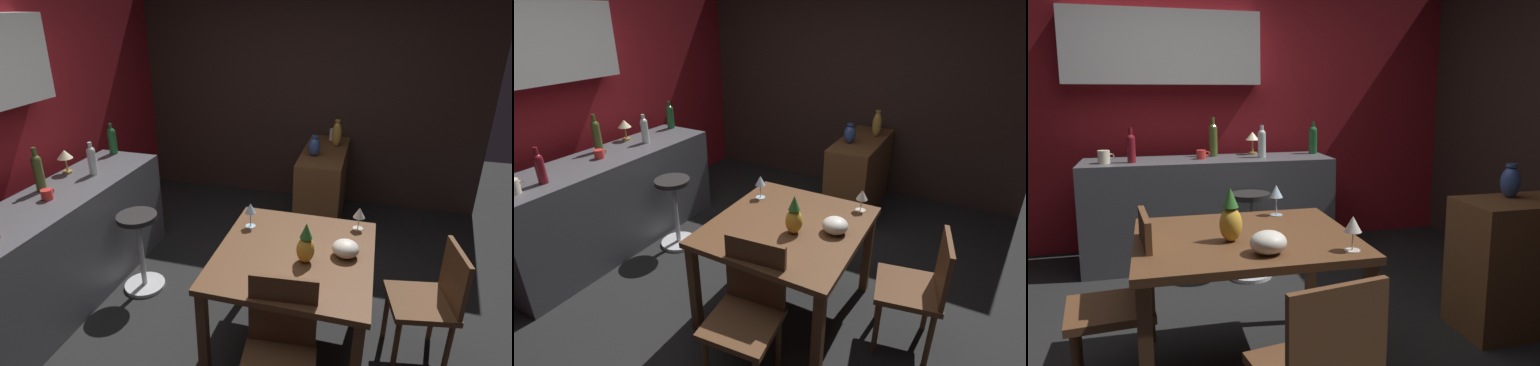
# 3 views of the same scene
# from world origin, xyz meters

# --- Properties ---
(ground_plane) EXTENTS (9.00, 9.00, 0.00)m
(ground_plane) POSITION_xyz_m (0.00, 0.00, 0.00)
(ground_plane) COLOR black
(wall_kitchen_back) EXTENTS (5.20, 0.33, 2.60)m
(wall_kitchen_back) POSITION_xyz_m (-0.06, 2.08, 1.41)
(wall_kitchen_back) COLOR maroon
(wall_kitchen_back) RESTS_ON ground_plane
(dining_table) EXTENTS (1.10, 1.00, 0.74)m
(dining_table) POSITION_xyz_m (0.01, -0.30, 0.65)
(dining_table) COLOR #56351E
(dining_table) RESTS_ON ground_plane
(kitchen_counter) EXTENTS (2.10, 0.60, 0.90)m
(kitchen_counter) POSITION_xyz_m (0.03, 1.55, 0.45)
(kitchen_counter) COLOR #4C4C51
(kitchen_counter) RESTS_ON ground_plane
(chair_near_window) EXTENTS (0.44, 0.44, 0.89)m
(chair_near_window) POSITION_xyz_m (-0.59, -0.34, 0.49)
(chair_near_window) COLOR #56351E
(chair_near_window) RESTS_ON ground_plane
(bar_stool) EXTENTS (0.34, 0.34, 0.69)m
(bar_stool) POSITION_xyz_m (0.29, 1.03, 0.37)
(bar_stool) COLOR #262323
(bar_stool) RESTS_ON ground_plane
(wine_glass_left) EXTENTS (0.08, 0.08, 0.16)m
(wine_glass_left) POSITION_xyz_m (0.45, -0.67, 0.86)
(wine_glass_left) COLOR silver
(wine_glass_left) RESTS_ON dining_table
(wine_glass_right) EXTENTS (0.08, 0.08, 0.18)m
(wine_glass_right) POSITION_xyz_m (0.27, 0.08, 0.88)
(wine_glass_right) COLOR silver
(wine_glass_right) RESTS_ON dining_table
(pineapple_centerpiece) EXTENTS (0.11, 0.11, 0.27)m
(pineapple_centerpiece) POSITION_xyz_m (-0.07, -0.38, 0.86)
(pineapple_centerpiece) COLOR gold
(pineapple_centerpiece) RESTS_ON dining_table
(fruit_bowl) EXTENTS (0.17, 0.17, 0.11)m
(fruit_bowl) POSITION_xyz_m (0.06, -0.61, 0.79)
(fruit_bowl) COLOR beige
(fruit_bowl) RESTS_ON dining_table
(wine_bottle_clear) EXTENTS (0.07, 0.07, 0.28)m
(wine_bottle_clear) POSITION_xyz_m (0.50, 1.53, 1.03)
(wine_bottle_clear) COLOR silver
(wine_bottle_clear) RESTS_ON kitchen_counter
(wine_bottle_ruby) EXTENTS (0.07, 0.07, 0.28)m
(wine_bottle_ruby) POSITION_xyz_m (-0.60, 1.46, 1.03)
(wine_bottle_ruby) COLOR maroon
(wine_bottle_ruby) RESTS_ON kitchen_counter
(wine_bottle_green) EXTENTS (0.08, 0.08, 0.30)m
(wine_bottle_green) POSITION_xyz_m (1.01, 1.68, 1.04)
(wine_bottle_green) COLOR #1E592D
(wine_bottle_green) RESTS_ON kitchen_counter
(wine_bottle_olive) EXTENTS (0.07, 0.07, 0.35)m
(wine_bottle_olive) POSITION_xyz_m (0.09, 1.71, 1.06)
(wine_bottle_olive) COLOR #475623
(wine_bottle_olive) RESTS_ON kitchen_counter
(cup_red) EXTENTS (0.12, 0.08, 0.08)m
(cup_red) POSITION_xyz_m (-0.03, 1.55, 0.94)
(cup_red) COLOR red
(cup_red) RESTS_ON kitchen_counter
(cup_cream) EXTENTS (0.13, 0.10, 0.11)m
(cup_cream) POSITION_xyz_m (-0.81, 1.47, 0.95)
(cup_cream) COLOR beige
(cup_cream) RESTS_ON kitchen_counter
(counter_lamp) EXTENTS (0.13, 0.13, 0.21)m
(counter_lamp) POSITION_xyz_m (0.46, 1.76, 1.05)
(counter_lamp) COLOR #A58447
(counter_lamp) RESTS_ON kitchen_counter
(vase_ceramic_blue) EXTENTS (0.12, 0.12, 0.21)m
(vase_ceramic_blue) POSITION_xyz_m (1.70, -0.16, 0.92)
(vase_ceramic_blue) COLOR #334C8C
(vase_ceramic_blue) RESTS_ON sideboard_cabinet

